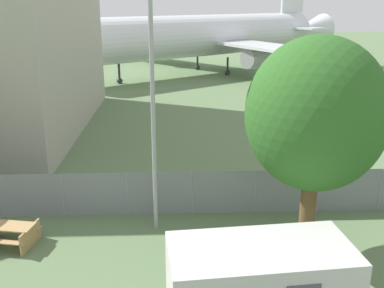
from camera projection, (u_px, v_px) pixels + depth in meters
The scene contains 6 objects.
perimeter_fence at pixel (128, 194), 17.77m from camera, with size 56.07×0.07×1.82m.
airplane at pixel (204, 36), 51.78m from camera, with size 38.22×30.80×13.61m.
portable_cabin at pixel (260, 287), 11.62m from camera, with size 4.88×2.71×2.31m.
picnic_bench_open_grass at pixel (9, 233), 15.71m from camera, with size 2.01×1.71×0.76m.
tree_left_of_cabin at pixel (316, 115), 14.02m from camera, with size 4.45×4.45×7.29m.
light_mast at pixel (152, 85), 15.41m from camera, with size 0.44×0.44×9.12m.
Camera 1 is at (1.87, -5.05, 8.23)m, focal length 42.00 mm.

